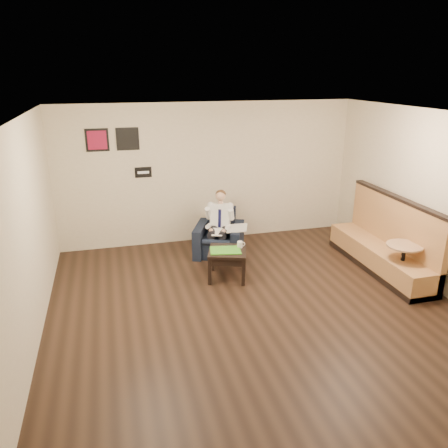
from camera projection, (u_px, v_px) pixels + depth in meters
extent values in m
plane|color=black|center=(255.00, 308.00, 6.52)|extent=(6.00, 6.00, 0.00)
cube|color=beige|center=(209.00, 173.00, 8.79)|extent=(6.00, 0.02, 2.80)
cube|color=beige|center=(387.00, 342.00, 3.32)|extent=(6.00, 0.02, 2.80)
cube|color=beige|center=(25.00, 240.00, 5.32)|extent=(0.02, 6.00, 2.80)
cube|color=beige|center=(440.00, 204.00, 6.79)|extent=(0.02, 6.00, 2.80)
cube|color=white|center=(260.00, 116.00, 5.59)|extent=(6.00, 6.00, 0.02)
cube|color=black|center=(143.00, 172.00, 8.43)|extent=(0.32, 0.02, 0.20)
cube|color=maroon|center=(97.00, 140.00, 8.02)|extent=(0.42, 0.03, 0.42)
cube|color=black|center=(128.00, 139.00, 8.15)|extent=(0.42, 0.03, 0.42)
cube|color=black|center=(219.00, 233.00, 8.33)|extent=(1.15, 1.15, 0.85)
cube|color=white|center=(217.00, 232.00, 8.11)|extent=(0.27, 0.33, 0.01)
cube|color=silver|center=(237.00, 228.00, 8.14)|extent=(0.51, 0.56, 0.01)
cube|color=black|center=(227.00, 264.00, 7.41)|extent=(0.79, 0.79, 0.51)
cube|color=green|center=(225.00, 250.00, 7.30)|extent=(0.57, 0.45, 0.01)
cylinder|color=white|center=(240.00, 244.00, 7.42)|extent=(0.12, 0.12, 0.11)
cube|color=black|center=(231.00, 246.00, 7.49)|extent=(0.18, 0.15, 0.01)
cube|color=#A97441|center=(382.00, 235.00, 7.63)|extent=(0.60, 2.53, 1.29)
cylinder|color=tan|center=(402.00, 265.00, 7.13)|extent=(0.75, 0.75, 0.71)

